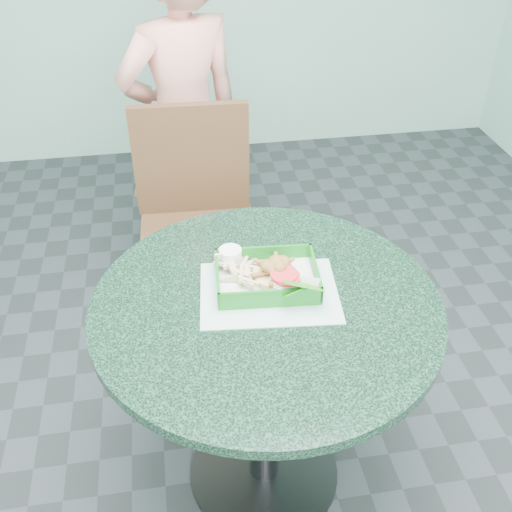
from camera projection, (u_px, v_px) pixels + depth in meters
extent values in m
cube|color=#303335|center=(264.00, 472.00, 2.04)|extent=(4.00, 5.00, 0.02)
cylinder|color=#303032|center=(264.00, 470.00, 2.03)|extent=(0.50, 0.50, 0.02)
cylinder|color=#303032|center=(265.00, 398.00, 1.81)|extent=(0.09, 0.09, 0.70)
cylinder|color=#224533|center=(266.00, 311.00, 1.60)|extent=(0.93, 0.93, 0.03)
cube|color=#5C2E1B|center=(199.00, 240.00, 2.36)|extent=(0.46, 0.46, 0.04)
cube|color=#5C2E1B|center=(191.00, 159.00, 2.38)|extent=(0.46, 0.04, 0.46)
cube|color=#5C2E1B|center=(157.00, 323.00, 2.32)|extent=(0.04, 0.04, 0.43)
cube|color=#5C2E1B|center=(257.00, 312.00, 2.37)|extent=(0.04, 0.04, 0.43)
cube|color=#5C2E1B|center=(154.00, 263.00, 2.63)|extent=(0.04, 0.04, 0.43)
cube|color=#5C2E1B|center=(242.00, 254.00, 2.68)|extent=(0.04, 0.04, 0.43)
imported|color=#EC9484|center=(184.00, 128.00, 2.52)|extent=(0.63, 0.52, 1.48)
cube|color=#A3CFC6|center=(269.00, 298.00, 1.62)|extent=(0.39, 0.31, 0.00)
cube|color=#117019|center=(267.00, 288.00, 1.64)|extent=(0.27, 0.20, 0.01)
cube|color=white|center=(267.00, 286.00, 1.64)|extent=(0.26, 0.19, 0.00)
cube|color=#117019|center=(261.00, 259.00, 1.70)|extent=(0.27, 0.01, 0.05)
cube|color=#117019|center=(273.00, 303.00, 1.55)|extent=(0.27, 0.01, 0.05)
cube|color=#117019|center=(314.00, 275.00, 1.64)|extent=(0.01, 0.20, 0.05)
cube|color=#117019|center=(218.00, 285.00, 1.61)|extent=(0.01, 0.20, 0.05)
cylinder|color=tan|center=(274.00, 281.00, 1.64)|extent=(0.12, 0.12, 0.02)
cylinder|color=white|center=(229.00, 262.00, 1.67)|extent=(0.06, 0.06, 0.03)
cylinder|color=white|center=(228.00, 256.00, 1.66)|extent=(0.06, 0.06, 0.00)
cylinder|color=silver|center=(286.00, 289.00, 1.60)|extent=(0.09, 0.09, 0.03)
torus|color=silver|center=(286.00, 283.00, 1.59)|extent=(0.08, 0.08, 0.01)
cylinder|color=red|center=(286.00, 281.00, 1.59)|extent=(0.08, 0.08, 0.01)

